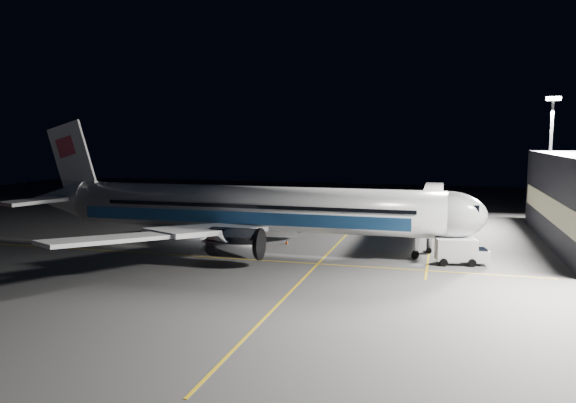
# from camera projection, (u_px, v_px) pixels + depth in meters

# --- Properties ---
(ground) EXTENTS (200.00, 200.00, 0.00)m
(ground) POSITION_uv_depth(u_px,v_px,m) (252.00, 249.00, 71.96)
(ground) COLOR #4C4C4F
(ground) RESTS_ON ground
(guide_line_main) EXTENTS (0.25, 80.00, 0.01)m
(guide_line_main) POSITION_uv_depth(u_px,v_px,m) (328.00, 253.00, 69.30)
(guide_line_main) COLOR gold
(guide_line_main) RESTS_ON ground
(guide_line_cross) EXTENTS (70.00, 0.25, 0.01)m
(guide_line_cross) POSITION_uv_depth(u_px,v_px,m) (235.00, 259.00, 66.22)
(guide_line_cross) COLOR gold
(guide_line_cross) RESTS_ON ground
(guide_line_side) EXTENTS (0.25, 40.00, 0.01)m
(guide_line_side) POSITION_uv_depth(u_px,v_px,m) (430.00, 243.00, 75.69)
(guide_line_side) COLOR gold
(guide_line_side) RESTS_ON ground
(airliner) EXTENTS (61.48, 54.22, 16.64)m
(airliner) POSITION_uv_depth(u_px,v_px,m) (243.00, 209.00, 71.63)
(airliner) COLOR silver
(airliner) RESTS_ON ground
(jet_bridge) EXTENTS (3.60, 34.40, 6.30)m
(jet_bridge) POSITION_uv_depth(u_px,v_px,m) (432.00, 203.00, 82.86)
(jet_bridge) COLOR #B2B2B7
(jet_bridge) RESTS_ON ground
(floodlight_mast_north) EXTENTS (2.40, 0.68, 20.70)m
(floodlight_mast_north) POSITION_uv_depth(u_px,v_px,m) (551.00, 148.00, 90.49)
(floodlight_mast_north) COLOR #59595E
(floodlight_mast_north) RESTS_ON ground
(service_truck) EXTENTS (6.03, 3.34, 2.92)m
(service_truck) POSITION_uv_depth(u_px,v_px,m) (461.00, 251.00, 63.17)
(service_truck) COLOR white
(service_truck) RESTS_ON ground
(baggage_tug) EXTENTS (3.00, 2.56, 1.95)m
(baggage_tug) POSITION_uv_depth(u_px,v_px,m) (215.00, 228.00, 82.71)
(baggage_tug) COLOR black
(baggage_tug) RESTS_ON ground
(safety_cone_a) EXTENTS (0.35, 0.35, 0.52)m
(safety_cone_a) POSITION_uv_depth(u_px,v_px,m) (263.00, 241.00, 75.69)
(safety_cone_a) COLOR #FF4F0A
(safety_cone_a) RESTS_ON ground
(safety_cone_b) EXTENTS (0.41, 0.41, 0.61)m
(safety_cone_b) POSITION_uv_depth(u_px,v_px,m) (287.00, 242.00, 75.00)
(safety_cone_b) COLOR #FF4F0A
(safety_cone_b) RESTS_ON ground
(safety_cone_c) EXTENTS (0.45, 0.45, 0.68)m
(safety_cone_c) POSITION_uv_depth(u_px,v_px,m) (260.00, 234.00, 80.66)
(safety_cone_c) COLOR #FF4F0A
(safety_cone_c) RESTS_ON ground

